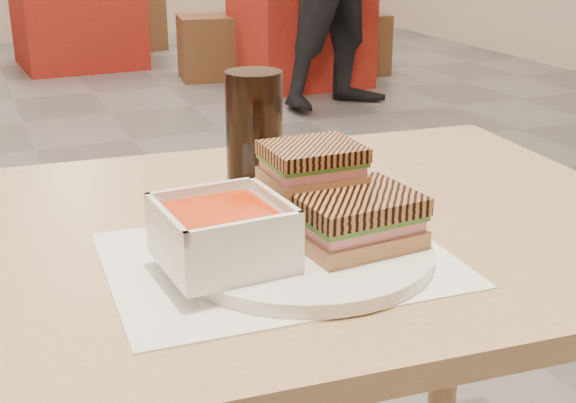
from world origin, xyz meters
name	(u,v)px	position (x,y,z in m)	size (l,w,h in m)	color
main_table	(195,318)	(-0.07, -1.88, 0.64)	(1.25, 0.79, 0.75)	tan
tray_liner	(279,259)	(0.00, -2.00, 0.75)	(0.39, 0.31, 0.00)	white
plate	(305,252)	(0.03, -2.01, 0.76)	(0.28, 0.28, 0.02)	white
soup_bowl	(223,236)	(-0.07, -2.01, 0.80)	(0.13, 0.13, 0.07)	white
panini_lower	(355,218)	(0.08, -2.02, 0.80)	(0.14, 0.12, 0.06)	#A9774D
panini_upper	(312,165)	(0.06, -1.95, 0.84)	(0.11, 0.09, 0.05)	#A9774D
cola_glass	(254,132)	(0.06, -1.76, 0.83)	(0.08, 0.08, 0.17)	black
bg_table_1	(299,32)	(1.90, 2.28, 0.35)	(0.80, 0.80, 0.70)	#A61F17
bg_table_2	(77,15)	(0.59, 3.56, 0.39)	(0.92, 0.92, 0.78)	#A61F17
bg_chair_1l	(207,47)	(1.36, 2.68, 0.22)	(0.45, 0.45, 0.44)	brown
bg_chair_1r	(358,44)	(2.44, 2.43, 0.22)	(0.41, 0.41, 0.43)	brown
bg_chair_2r	(133,22)	(1.15, 4.15, 0.24)	(0.54, 0.54, 0.48)	brown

